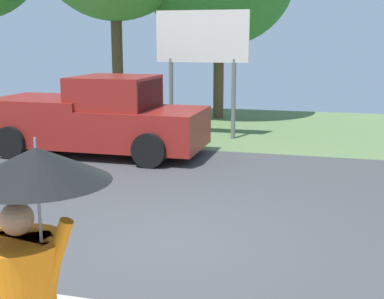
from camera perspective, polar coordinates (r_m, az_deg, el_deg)
ground_plane at (r=9.90m, az=2.57°, el=-4.23°), size 40.00×22.00×0.20m
monk_pedestrian at (r=3.71m, az=-17.71°, el=-14.88°), size 1.04×0.93×2.13m
pickup_truck at (r=12.66m, az=-10.37°, el=3.42°), size 5.20×2.28×1.88m
roadside_billboard at (r=14.50m, az=1.12°, el=11.34°), size 2.60×0.12×3.50m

